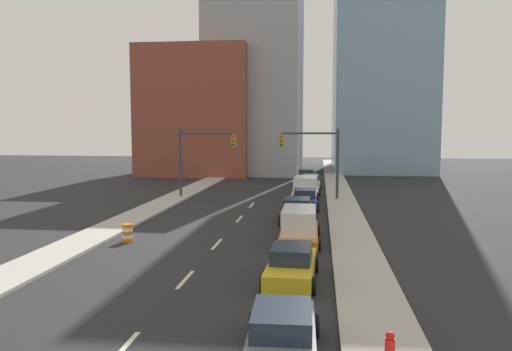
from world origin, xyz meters
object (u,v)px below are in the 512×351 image
object	(u,v)px
sedan_yellow	(291,265)
sedan_silver	(311,182)
sedan_teal	(306,176)
traffic_signal_right	(320,153)
sedan_blue	(304,200)
traffic_barrel	(127,233)
fire_hydrant	(390,348)
box_truck_white	(306,188)
sedan_brown	(297,211)
sedan_gray	(282,336)
traffic_signal_left	(197,152)
box_truck_orange	(299,226)

from	to	relation	value
sedan_yellow	sedan_silver	bearing A→B (deg)	91.32
sedan_teal	sedan_silver	bearing A→B (deg)	-80.97
traffic_signal_right	sedan_blue	size ratio (longest dim) A/B	1.28
traffic_barrel	fire_hydrant	world-z (taller)	traffic_barrel
fire_hydrant	traffic_barrel	bearing A→B (deg)	133.92
sedan_silver	box_truck_white	bearing A→B (deg)	-94.33
sedan_brown	sedan_silver	world-z (taller)	sedan_brown
fire_hydrant	box_truck_white	bearing A→B (deg)	95.61
sedan_silver	sedan_yellow	bearing A→B (deg)	-92.19
sedan_blue	sedan_gray	bearing A→B (deg)	-92.10
traffic_signal_left	sedan_yellow	xyz separation A→B (m)	(9.45, -22.74, -3.29)
traffic_barrel	box_truck_white	xyz separation A→B (m)	(8.91, 18.06, 0.42)
traffic_signal_right	sedan_teal	bearing A→B (deg)	96.07
sedan_gray	traffic_signal_right	bearing A→B (deg)	86.26
sedan_gray	box_truck_orange	size ratio (longest dim) A/B	0.83
sedan_brown	box_truck_white	distance (m)	11.16
sedan_yellow	sedan_teal	xyz separation A→B (m)	(-0.40, 36.43, 0.04)
traffic_barrel	sedan_brown	size ratio (longest dim) A/B	0.20
traffic_signal_left	traffic_signal_right	distance (m)	10.50
sedan_yellow	box_truck_orange	distance (m)	6.70
fire_hydrant	sedan_teal	distance (m)	43.14
box_truck_orange	box_truck_white	bearing A→B (deg)	89.79
traffic_signal_left	box_truck_orange	xyz separation A→B (m)	(9.47, -16.04, -3.07)
traffic_signal_right	sedan_gray	xyz separation A→B (m)	(-0.93, -29.43, -3.31)
traffic_signal_left	fire_hydrant	bearing A→B (deg)	-67.20
sedan_gray	sedan_yellow	distance (m)	6.70
box_truck_white	sedan_blue	bearing A→B (deg)	-86.72
sedan_blue	sedan_teal	world-z (taller)	sedan_teal
traffic_barrel	sedan_yellow	world-z (taller)	sedan_yellow
fire_hydrant	sedan_brown	world-z (taller)	sedan_brown
traffic_barrel	box_truck_orange	bearing A→B (deg)	5.82
box_truck_orange	sedan_blue	bearing A→B (deg)	89.69
traffic_signal_left	sedan_yellow	distance (m)	24.84
fire_hydrant	sedan_silver	bearing A→B (deg)	94.07
sedan_brown	sedan_blue	xyz separation A→B (m)	(0.32, 5.37, -0.03)
traffic_signal_right	sedan_blue	world-z (taller)	traffic_signal_right
traffic_barrel	sedan_brown	world-z (taller)	sedan_brown
sedan_yellow	sedan_brown	bearing A→B (deg)	93.34
box_truck_white	sedan_brown	bearing A→B (deg)	-88.67
traffic_barrel	sedan_silver	world-z (taller)	sedan_silver
fire_hydrant	box_truck_white	world-z (taller)	box_truck_white
traffic_signal_right	box_truck_white	xyz separation A→B (m)	(-1.17, 1.09, -3.05)
traffic_barrel	box_truck_orange	distance (m)	9.10
traffic_signal_left	traffic_barrel	world-z (taller)	traffic_signal_left
sedan_brown	sedan_blue	world-z (taller)	sedan_brown
sedan_yellow	sedan_brown	distance (m)	12.68
sedan_yellow	sedan_brown	world-z (taller)	sedan_brown
sedan_silver	traffic_barrel	bearing A→B (deg)	-111.92
sedan_blue	sedan_teal	size ratio (longest dim) A/B	0.97
sedan_gray	traffic_barrel	bearing A→B (deg)	124.34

